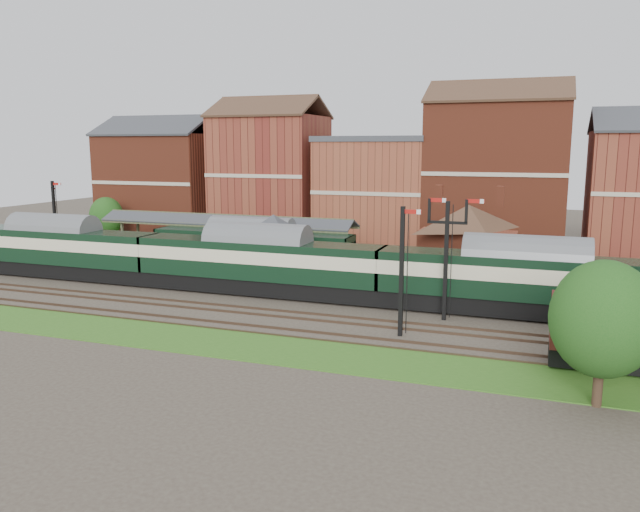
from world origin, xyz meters
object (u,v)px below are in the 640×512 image
(signal_box, at_px, (274,248))
(semaphore_bracket, at_px, (447,252))
(platform_railcar, at_px, (252,248))
(dmu_train, at_px, (258,261))
(goods_van_a, at_px, (617,328))

(signal_box, bearing_deg, semaphore_bracket, -20.92)
(semaphore_bracket, relative_size, platform_railcar, 0.44)
(dmu_train, height_order, platform_railcar, dmu_train)
(signal_box, xyz_separation_m, platform_railcar, (-3.60, 3.25, -0.68))
(semaphore_bracket, distance_m, dmu_train, 15.30)
(signal_box, xyz_separation_m, dmu_train, (0.07, -3.25, -0.53))
(platform_railcar, xyz_separation_m, goods_van_a, (28.42, -15.50, -0.29))
(dmu_train, relative_size, platform_railcar, 3.20)
(dmu_train, distance_m, goods_van_a, 26.34)
(platform_railcar, bearing_deg, signal_box, -42.04)
(semaphore_bracket, bearing_deg, signal_box, 159.08)
(dmu_train, height_order, goods_van_a, dmu_train)
(semaphore_bracket, bearing_deg, platform_railcar, 154.23)
(goods_van_a, bearing_deg, dmu_train, 160.02)
(dmu_train, bearing_deg, signal_box, 91.26)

